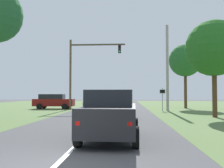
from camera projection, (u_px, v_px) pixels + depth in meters
ground_plane at (102, 119)px, 18.08m from camera, size 120.00×120.00×0.00m
lane_centre_stripe at (64, 157)px, 7.10m from camera, size 0.16×42.18×0.01m
red_suv_near at (111, 113)px, 9.91m from camera, size 2.26×4.70×1.93m
pickup_truck_lead at (106, 106)px, 17.64m from camera, size 2.55×5.59×1.87m
traffic_light at (84, 64)px, 29.19m from camera, size 6.45×0.40×8.06m
keep_moving_sign at (162, 96)px, 26.33m from camera, size 0.60×0.09×2.38m
oak_tree_right at (185, 61)px, 31.55m from camera, size 4.03×4.03×7.97m
crossing_suv_far at (54, 101)px, 30.06m from camera, size 4.77×2.21×1.75m
utility_pole_right at (167, 68)px, 26.36m from camera, size 0.28×0.28×9.00m
extra_tree_1 at (214, 48)px, 19.50m from camera, size 4.34×4.34×7.49m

